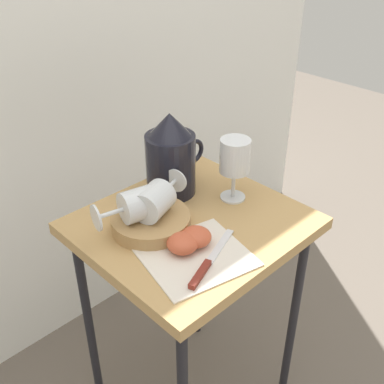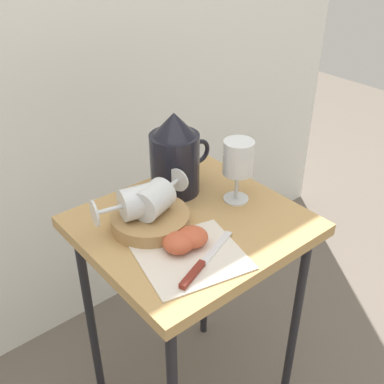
{
  "view_description": "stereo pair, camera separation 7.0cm",
  "coord_description": "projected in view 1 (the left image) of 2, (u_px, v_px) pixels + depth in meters",
  "views": [
    {
      "loc": [
        -0.63,
        -0.65,
        1.34
      ],
      "look_at": [
        0.0,
        0.0,
        0.77
      ],
      "focal_mm": 44.07,
      "sensor_mm": 36.0,
      "label": 1
    },
    {
      "loc": [
        -0.58,
        -0.7,
        1.34
      ],
      "look_at": [
        0.0,
        0.0,
        0.77
      ],
      "focal_mm": 44.07,
      "sensor_mm": 36.0,
      "label": 2
    }
  ],
  "objects": [
    {
      "name": "knife",
      "position": [
        206.0,
        265.0,
        0.97
      ],
      "size": [
        0.2,
        0.09,
        0.01
      ],
      "color": "silver",
      "rests_on": "linen_napkin"
    },
    {
      "name": "apple_half_right",
      "position": [
        196.0,
        237.0,
        1.03
      ],
      "size": [
        0.07,
        0.07,
        0.04
      ],
      "primitive_type": "ellipsoid",
      "color": "#C15133",
      "rests_on": "linen_napkin"
    },
    {
      "name": "curtain_drape",
      "position": [
        47.0,
        27.0,
        1.27
      ],
      "size": [
        2.4,
        0.03,
        2.08
      ],
      "primitive_type": "cube",
      "color": "white",
      "rests_on": "ground_plane"
    },
    {
      "name": "wine_glass_tipped_near",
      "position": [
        138.0,
        205.0,
        1.04
      ],
      "size": [
        0.16,
        0.1,
        0.07
      ],
      "color": "silver",
      "rests_on": "basket_tray"
    },
    {
      "name": "apple_half_left",
      "position": [
        183.0,
        243.0,
        1.01
      ],
      "size": [
        0.07,
        0.07,
        0.04
      ],
      "primitive_type": "ellipsoid",
      "color": "#C15133",
      "rests_on": "linen_napkin"
    },
    {
      "name": "basket_tray",
      "position": [
        151.0,
        221.0,
        1.08
      ],
      "size": [
        0.18,
        0.18,
        0.03
      ],
      "primitive_type": "cylinder",
      "color": "#AD8451",
      "rests_on": "table"
    },
    {
      "name": "linen_napkin",
      "position": [
        196.0,
        257.0,
        1.0
      ],
      "size": [
        0.25,
        0.24,
        0.0
      ],
      "primitive_type": "cube",
      "rotation": [
        0.0,
        0.0,
        -0.23
      ],
      "color": "silver",
      "rests_on": "table"
    },
    {
      "name": "table",
      "position": [
        192.0,
        246.0,
        1.16
      ],
      "size": [
        0.5,
        0.46,
        0.69
      ],
      "color": "tan",
      "rests_on": "ground_plane"
    },
    {
      "name": "wine_glass_tipped_far",
      "position": [
        154.0,
        200.0,
        1.06
      ],
      "size": [
        0.16,
        0.11,
        0.07
      ],
      "color": "silver",
      "rests_on": "basket_tray"
    },
    {
      "name": "pitcher",
      "position": [
        171.0,
        161.0,
        1.18
      ],
      "size": [
        0.18,
        0.13,
        0.22
      ],
      "color": "black",
      "rests_on": "table"
    },
    {
      "name": "wine_glass_upright",
      "position": [
        236.0,
        160.0,
        1.14
      ],
      "size": [
        0.07,
        0.07,
        0.16
      ],
      "color": "silver",
      "rests_on": "table"
    }
  ]
}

